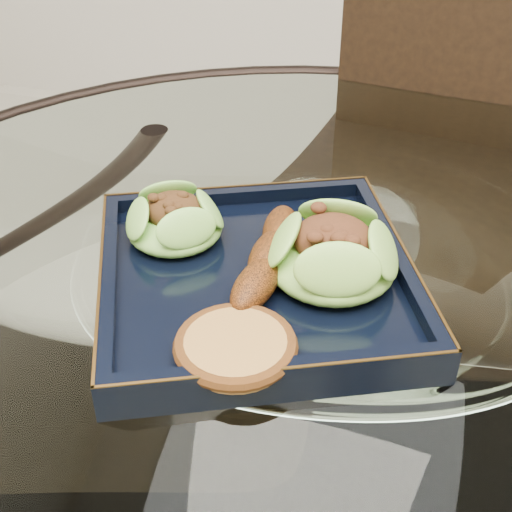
# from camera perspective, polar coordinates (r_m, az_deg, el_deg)

# --- Properties ---
(dining_table) EXTENTS (1.13, 1.13, 0.77)m
(dining_table) POSITION_cam_1_polar(r_m,az_deg,el_deg) (0.75, 4.63, -12.82)
(dining_table) COLOR white
(dining_table) RESTS_ON ground
(dining_chair) EXTENTS (0.45, 0.45, 0.94)m
(dining_chair) POSITION_cam_1_polar(r_m,az_deg,el_deg) (1.09, 13.86, -1.38)
(dining_chair) COLOR black
(dining_chair) RESTS_ON ground
(navy_plate) EXTENTS (0.36, 0.36, 0.02)m
(navy_plate) POSITION_cam_1_polar(r_m,az_deg,el_deg) (0.63, 0.00, -2.22)
(navy_plate) COLOR black
(navy_plate) RESTS_ON dining_table
(lettuce_wrap_left) EXTENTS (0.10, 0.10, 0.03)m
(lettuce_wrap_left) POSITION_cam_1_polar(r_m,az_deg,el_deg) (0.67, -6.52, 2.61)
(lettuce_wrap_left) COLOR #518E29
(lettuce_wrap_left) RESTS_ON navy_plate
(lettuce_wrap_right) EXTENTS (0.14, 0.14, 0.04)m
(lettuce_wrap_right) POSITION_cam_1_polar(r_m,az_deg,el_deg) (0.62, 6.10, -0.11)
(lettuce_wrap_right) COLOR #609F2E
(lettuce_wrap_right) RESTS_ON navy_plate
(roasted_plantain) EXTENTS (0.03, 0.15, 0.03)m
(roasted_plantain) POSITION_cam_1_polar(r_m,az_deg,el_deg) (0.63, 1.04, 0.02)
(roasted_plantain) COLOR #682D0A
(roasted_plantain) RESTS_ON navy_plate
(crumb_patty) EXTENTS (0.10, 0.10, 0.02)m
(crumb_patty) POSITION_cam_1_polar(r_m,az_deg,el_deg) (0.54, -1.65, -7.34)
(crumb_patty) COLOR #A66C37
(crumb_patty) RESTS_ON navy_plate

